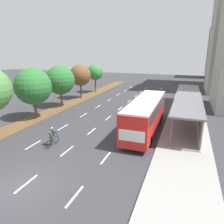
{
  "coord_description": "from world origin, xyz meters",
  "views": [
    {
      "loc": [
        9.03,
        -8.54,
        8.07
      ],
      "look_at": [
        0.94,
        13.66,
        1.2
      ],
      "focal_mm": 33.52,
      "sensor_mm": 36.0,
      "label": 1
    }
  ],
  "objects_px": {
    "median_tree_third": "(33,86)",
    "median_tree_fourth": "(60,80)",
    "bus_shelter": "(190,112)",
    "cyclist": "(52,137)",
    "median_tree_fifth": "(80,75)",
    "median_tree_farthest": "(95,72)",
    "bus": "(146,112)"
  },
  "relations": [
    {
      "from": "bus_shelter",
      "to": "bus",
      "type": "xyz_separation_m",
      "value": [
        -4.28,
        -2.25,
        0.2
      ]
    },
    {
      "from": "median_tree_third",
      "to": "median_tree_fourth",
      "type": "bearing_deg",
      "value": 92.46
    },
    {
      "from": "bus_shelter",
      "to": "bus",
      "type": "height_order",
      "value": "bus"
    },
    {
      "from": "bus_shelter",
      "to": "cyclist",
      "type": "bearing_deg",
      "value": -142.93
    },
    {
      "from": "bus",
      "to": "median_tree_fourth",
      "type": "distance_m",
      "value": 15.03
    },
    {
      "from": "bus_shelter",
      "to": "median_tree_fourth",
      "type": "bearing_deg",
      "value": 169.38
    },
    {
      "from": "bus_shelter",
      "to": "cyclist",
      "type": "xyz_separation_m",
      "value": [
        -11.3,
        -8.53,
        -1.08
      ]
    },
    {
      "from": "bus",
      "to": "median_tree_third",
      "type": "distance_m",
      "value": 13.69
    },
    {
      "from": "median_tree_third",
      "to": "median_tree_fifth",
      "type": "xyz_separation_m",
      "value": [
        -0.25,
        12.21,
        0.07
      ]
    },
    {
      "from": "median_tree_fifth",
      "to": "median_tree_farthest",
      "type": "bearing_deg",
      "value": 89.79
    },
    {
      "from": "median_tree_third",
      "to": "median_tree_farthest",
      "type": "height_order",
      "value": "median_tree_third"
    },
    {
      "from": "bus_shelter",
      "to": "median_tree_fifth",
      "type": "distance_m",
      "value": 20.53
    },
    {
      "from": "median_tree_fourth",
      "to": "median_tree_farthest",
      "type": "distance_m",
      "value": 12.21
    },
    {
      "from": "median_tree_third",
      "to": "median_tree_fourth",
      "type": "relative_size",
      "value": 1.02
    },
    {
      "from": "bus",
      "to": "median_tree_fourth",
      "type": "relative_size",
      "value": 1.87
    },
    {
      "from": "median_tree_fifth",
      "to": "median_tree_farthest",
      "type": "relative_size",
      "value": 1.06
    },
    {
      "from": "bus_shelter",
      "to": "cyclist",
      "type": "height_order",
      "value": "bus_shelter"
    },
    {
      "from": "bus_shelter",
      "to": "median_tree_third",
      "type": "relative_size",
      "value": 1.98
    },
    {
      "from": "median_tree_third",
      "to": "median_tree_farthest",
      "type": "bearing_deg",
      "value": 90.71
    },
    {
      "from": "median_tree_fourth",
      "to": "median_tree_fifth",
      "type": "distance_m",
      "value": 6.1
    },
    {
      "from": "bus_shelter",
      "to": "bus",
      "type": "relative_size",
      "value": 1.07
    },
    {
      "from": "cyclist",
      "to": "median_tree_farthest",
      "type": "bearing_deg",
      "value": 105.62
    },
    {
      "from": "median_tree_third",
      "to": "median_tree_fourth",
      "type": "height_order",
      "value": "median_tree_third"
    },
    {
      "from": "cyclist",
      "to": "median_tree_fourth",
      "type": "relative_size",
      "value": 0.3
    },
    {
      "from": "bus",
      "to": "median_tree_farthest",
      "type": "relative_size",
      "value": 2.05
    },
    {
      "from": "cyclist",
      "to": "median_tree_fifth",
      "type": "bearing_deg",
      "value": 110.57
    },
    {
      "from": "bus",
      "to": "cyclist",
      "type": "bearing_deg",
      "value": -138.14
    },
    {
      "from": "median_tree_fourth",
      "to": "median_tree_fifth",
      "type": "bearing_deg",
      "value": 89.87
    },
    {
      "from": "median_tree_fifth",
      "to": "bus_shelter",
      "type": "bearing_deg",
      "value": -27.73
    },
    {
      "from": "median_tree_fourth",
      "to": "median_tree_farthest",
      "type": "height_order",
      "value": "median_tree_fourth"
    },
    {
      "from": "median_tree_fourth",
      "to": "cyclist",
      "type": "bearing_deg",
      "value": -60.38
    },
    {
      "from": "bus",
      "to": "median_tree_farthest",
      "type": "distance_m",
      "value": 22.62
    }
  ]
}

